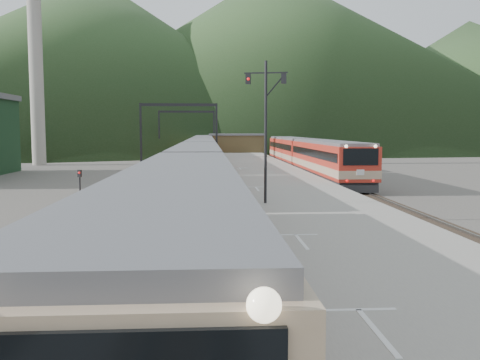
{
  "coord_description": "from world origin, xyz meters",
  "views": [
    {
      "loc": [
        0.68,
        -11.45,
        4.74
      ],
      "look_at": [
        2.44,
        17.58,
        2.0
      ],
      "focal_mm": 40.0,
      "sensor_mm": 36.0,
      "label": 1
    }
  ],
  "objects": [
    {
      "name": "short_signal_c",
      "position": [
        -7.24,
        22.01,
        1.46
      ],
      "size": [
        0.26,
        0.22,
        2.27
      ],
      "color": "black",
      "rests_on": "ground"
    },
    {
      "name": "main_train",
      "position": [
        0.0,
        42.51,
        2.03
      ],
      "size": [
        2.94,
        101.01,
        3.59
      ],
      "color": "tan",
      "rests_on": "track_main"
    },
    {
      "name": "worker",
      "position": [
        -3.22,
        0.3,
        0.91
      ],
      "size": [
        0.67,
        0.45,
        1.82
      ],
      "primitive_type": "imported",
      "rotation": [
        0.0,
        0.0,
        3.13
      ],
      "color": "#21252E",
      "rests_on": "ground"
    },
    {
      "name": "second_train",
      "position": [
        11.5,
        46.73,
        2.11
      ],
      "size": [
        3.09,
        42.0,
        3.77
      ],
      "color": "#B42A1D",
      "rests_on": "track_second"
    },
    {
      "name": "smokestack",
      "position": [
        -22.0,
        62.0,
        15.0
      ],
      "size": [
        1.8,
        1.8,
        30.0
      ],
      "primitive_type": "cylinder",
      "color": "#9E998E",
      "rests_on": "ground"
    },
    {
      "name": "track_second",
      "position": [
        11.5,
        40.0,
        0.07
      ],
      "size": [
        2.6,
        200.0,
        0.23
      ],
      "color": "black",
      "rests_on": "ground"
    },
    {
      "name": "gantry_near",
      "position": [
        -2.85,
        55.0,
        5.59
      ],
      "size": [
        9.55,
        0.25,
        8.0
      ],
      "color": "black",
      "rests_on": "ground"
    },
    {
      "name": "hill_a",
      "position": [
        -40.0,
        190.0,
        30.0
      ],
      "size": [
        180.0,
        180.0,
        60.0
      ],
      "primitive_type": "cone",
      "color": "#29461F",
      "rests_on": "ground"
    },
    {
      "name": "short_signal_a",
      "position": [
        -2.54,
        2.06,
        1.46
      ],
      "size": [
        0.23,
        0.18,
        2.27
      ],
      "color": "black",
      "rests_on": "ground"
    },
    {
      "name": "track_main",
      "position": [
        0.0,
        40.0,
        0.07
      ],
      "size": [
        2.6,
        200.0,
        0.23
      ],
      "color": "black",
      "rests_on": "ground"
    },
    {
      "name": "station_shed",
      "position": [
        5.6,
        78.0,
        2.57
      ],
      "size": [
        9.4,
        4.4,
        3.1
      ],
      "color": "brown",
      "rests_on": "platform"
    },
    {
      "name": "track_far",
      "position": [
        -5.0,
        40.0,
        0.07
      ],
      "size": [
        2.6,
        200.0,
        0.23
      ],
      "color": "black",
      "rests_on": "ground"
    },
    {
      "name": "hill_c",
      "position": [
        110.0,
        210.0,
        25.0
      ],
      "size": [
        160.0,
        160.0,
        50.0
      ],
      "primitive_type": "cone",
      "color": "#29461F",
      "rests_on": "ground"
    },
    {
      "name": "ground",
      "position": [
        0.0,
        0.0,
        0.0
      ],
      "size": [
        400.0,
        400.0,
        0.0
      ],
      "primitive_type": "plane",
      "color": "#47423D",
      "rests_on": "ground"
    },
    {
      "name": "platform",
      "position": [
        5.6,
        38.0,
        0.5
      ],
      "size": [
        8.0,
        100.0,
        1.0
      ],
      "primitive_type": "cube",
      "color": "gray",
      "rests_on": "ground"
    },
    {
      "name": "gantry_far",
      "position": [
        -2.85,
        80.0,
        5.59
      ],
      "size": [
        9.55,
        0.25,
        8.0
      ],
      "color": "black",
      "rests_on": "ground"
    },
    {
      "name": "signal_mast",
      "position": [
        3.63,
        15.57,
        5.37
      ],
      "size": [
        2.16,
        0.63,
        7.18
      ],
      "color": "black",
      "rests_on": "platform"
    },
    {
      "name": "hill_b",
      "position": [
        30.0,
        230.0,
        37.5
      ],
      "size": [
        220.0,
        220.0,
        75.0
      ],
      "primitive_type": "cone",
      "color": "#29461F",
      "rests_on": "ground"
    },
    {
      "name": "short_signal_b",
      "position": [
        -3.41,
        33.45,
        1.46
      ],
      "size": [
        0.26,
        0.23,
        2.27
      ],
      "color": "black",
      "rests_on": "ground"
    }
  ]
}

